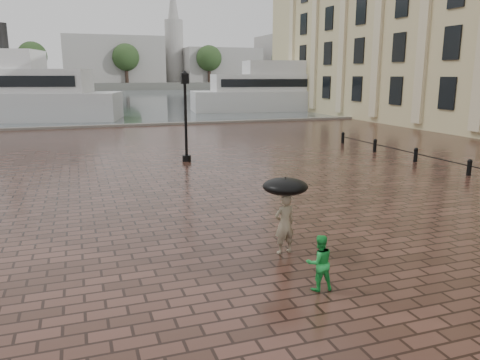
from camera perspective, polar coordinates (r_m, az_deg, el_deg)
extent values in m
plane|color=#341F17|center=(10.45, -5.53, -11.85)|extent=(300.00, 300.00, 0.00)
plane|color=#495358|center=(101.38, -18.16, 9.63)|extent=(240.00, 240.00, 0.00)
cube|color=slate|center=(41.55, -16.14, 6.21)|extent=(80.00, 0.60, 0.30)
cube|color=#4C4C47|center=(169.31, -18.76, 10.91)|extent=(300.00, 60.00, 2.00)
cube|color=#989590|center=(159.80, -15.23, 13.94)|extent=(30.00, 22.00, 14.00)
cube|color=#989590|center=(166.13, -2.72, 13.77)|extent=(25.00, 22.00, 11.00)
cube|color=#989590|center=(179.30, 8.41, 14.38)|extent=(35.00, 22.00, 16.00)
cylinder|color=#989590|center=(162.66, -8.00, 15.28)|extent=(6.00, 6.00, 20.00)
cone|color=#989590|center=(163.92, -8.16, 20.17)|extent=(5.00, 5.00, 18.00)
cylinder|color=#2D2119|center=(147.65, -23.80, 11.52)|extent=(1.00, 1.00, 8.00)
sphere|color=#223B1B|center=(147.74, -24.00, 13.64)|extent=(8.00, 8.00, 8.00)
cylinder|color=#2D2119|center=(148.03, -13.63, 12.22)|extent=(1.00, 1.00, 8.00)
sphere|color=#223B1B|center=(148.12, -13.75, 14.34)|extent=(8.00, 8.00, 8.00)
cylinder|color=#2D2119|center=(152.80, -3.77, 12.54)|extent=(1.00, 1.00, 8.00)
sphere|color=#223B1B|center=(152.88, -3.80, 14.61)|extent=(8.00, 8.00, 8.00)
cylinder|color=#2D2119|center=(161.56, 5.27, 12.53)|extent=(1.00, 1.00, 8.00)
sphere|color=#223B1B|center=(161.65, 5.31, 14.47)|extent=(8.00, 8.00, 8.00)
cylinder|color=#2D2119|center=(173.73, 13.20, 12.26)|extent=(1.00, 1.00, 8.00)
sphere|color=#223B1B|center=(173.81, 13.30, 14.07)|extent=(8.00, 8.00, 8.00)
cylinder|color=black|center=(22.94, 26.15, 1.26)|extent=(0.20, 0.20, 0.60)
sphere|color=black|center=(22.89, 26.23, 2.04)|extent=(0.22, 0.22, 0.22)
cylinder|color=black|center=(25.47, 20.62, 2.77)|extent=(0.20, 0.20, 0.60)
sphere|color=black|center=(25.42, 20.68, 3.48)|extent=(0.22, 0.22, 0.22)
cylinder|color=black|center=(28.21, 16.12, 3.98)|extent=(0.20, 0.20, 0.60)
sphere|color=black|center=(28.17, 16.16, 4.62)|extent=(0.22, 0.22, 0.22)
cylinder|color=black|center=(31.11, 12.42, 4.95)|extent=(0.20, 0.20, 0.60)
sphere|color=black|center=(31.07, 12.45, 5.53)|extent=(0.22, 0.22, 0.22)
cylinder|color=black|center=(24.19, -6.52, 2.66)|extent=(0.44, 0.44, 0.30)
cylinder|color=black|center=(23.94, -6.63, 7.02)|extent=(0.14, 0.14, 4.00)
cube|color=black|center=(23.83, -6.76, 12.17)|extent=(0.35, 0.35, 0.50)
sphere|color=beige|center=(23.83, -6.76, 12.17)|extent=(0.28, 0.28, 0.28)
imported|color=gray|center=(11.59, 5.44, -5.36)|extent=(0.59, 0.43, 1.51)
imported|color=green|center=(9.82, 9.65, -9.89)|extent=(0.61, 0.49, 1.18)
cylinder|color=black|center=(51.10, -27.20, 15.19)|extent=(1.33, 1.33, 2.66)
cube|color=silver|center=(59.59, 6.46, 9.60)|extent=(25.60, 9.20, 2.40)
cube|color=silver|center=(59.51, 6.51, 11.72)|extent=(20.53, 7.76, 2.00)
cube|color=silver|center=(59.51, 6.56, 13.46)|extent=(12.51, 6.12, 1.60)
cylinder|color=black|center=(60.56, 9.40, 15.07)|extent=(1.20, 1.20, 2.40)
cube|color=black|center=(56.99, 7.36, 11.66)|extent=(18.88, 2.56, 0.90)
cube|color=black|center=(62.04, 5.74, 11.78)|extent=(18.88, 2.56, 0.90)
cylinder|color=black|center=(11.43, 5.50, -2.84)|extent=(0.02, 0.02, 0.95)
ellipsoid|color=black|center=(11.33, 5.54, -0.78)|extent=(1.10, 1.10, 0.39)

